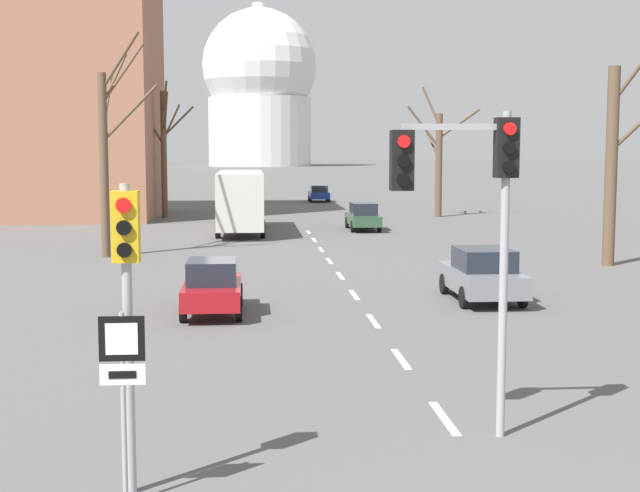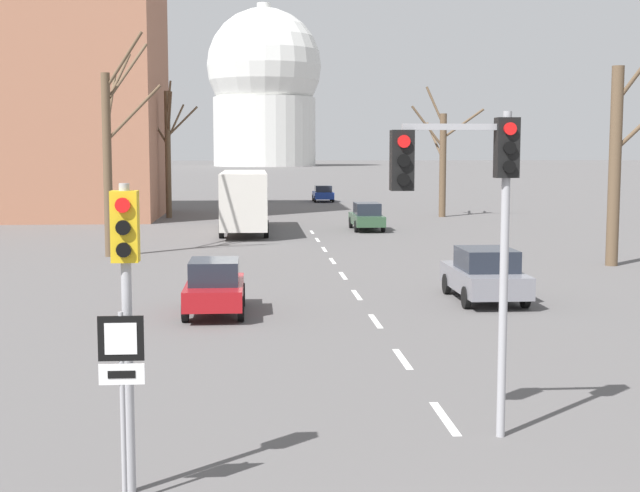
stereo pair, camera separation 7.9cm
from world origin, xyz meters
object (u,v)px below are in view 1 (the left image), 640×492
(sedan_near_right, at_px, (212,286))
(city_bus, at_px, (241,197))
(route_sign_post, at_px, (123,374))
(sedan_far_left, at_px, (244,192))
(sedan_far_right, at_px, (319,194))
(sedan_mid_centre, at_px, (482,274))
(traffic_signal_near_left, at_px, (127,278))
(traffic_signal_centre_tall, at_px, (470,192))
(sedan_near_left, at_px, (363,216))

(sedan_near_right, relative_size, city_bus, 0.36)
(sedan_near_right, distance_m, city_bus, 25.64)
(route_sign_post, xyz_separation_m, sedan_far_left, (1.25, 72.51, -0.96))
(sedan_far_left, xyz_separation_m, city_bus, (-0.04, -33.03, 1.23))
(route_sign_post, relative_size, sedan_far_right, 0.68)
(sedan_mid_centre, xyz_separation_m, sedan_far_left, (-7.72, 57.00, -0.02))
(sedan_far_right, bearing_deg, traffic_signal_near_left, -96.64)
(traffic_signal_near_left, relative_size, sedan_far_left, 0.95)
(traffic_signal_near_left, distance_m, sedan_far_right, 69.81)
(sedan_near_right, relative_size, sedan_mid_centre, 0.88)
(traffic_signal_near_left, distance_m, route_sign_post, 1.28)
(sedan_near_right, distance_m, sedan_mid_centre, 8.52)
(sedan_far_right, xyz_separation_m, city_bus, (-6.89, -30.22, 1.29))
(route_sign_post, distance_m, sedan_far_right, 70.18)
(traffic_signal_centre_tall, bearing_deg, traffic_signal_near_left, -159.08)
(traffic_signal_centre_tall, height_order, city_bus, traffic_signal_centre_tall)
(city_bus, bearing_deg, route_sign_post, -91.75)
(sedan_far_left, bearing_deg, route_sign_post, -90.99)
(city_bus, bearing_deg, sedan_far_left, 89.93)
(sedan_near_left, distance_m, sedan_far_right, 29.25)
(sedan_near_right, height_order, city_bus, city_bus)
(route_sign_post, distance_m, sedan_near_right, 13.92)
(traffic_signal_near_left, height_order, traffic_signal_centre_tall, traffic_signal_centre_tall)
(sedan_mid_centre, relative_size, city_bus, 0.41)
(traffic_signal_near_left, height_order, city_bus, traffic_signal_near_left)
(traffic_signal_near_left, bearing_deg, sedan_far_right, 83.36)
(traffic_signal_centre_tall, xyz_separation_m, route_sign_post, (-5.22, -2.39, -2.27))
(traffic_signal_near_left, bearing_deg, sedan_mid_centre, 59.40)
(city_bus, bearing_deg, sedan_far_right, 77.16)
(sedan_far_right, bearing_deg, city_bus, -102.84)
(route_sign_post, height_order, sedan_near_left, route_sign_post)
(sedan_far_left, distance_m, city_bus, 33.06)
(traffic_signal_centre_tall, bearing_deg, route_sign_post, -155.46)
(traffic_signal_centre_tall, bearing_deg, sedan_far_right, 87.56)
(traffic_signal_centre_tall, relative_size, sedan_mid_centre, 1.21)
(sedan_near_left, relative_size, sedan_near_right, 1.18)
(sedan_near_left, distance_m, city_bus, 7.37)
(sedan_mid_centre, bearing_deg, sedan_near_right, -168.87)
(sedan_near_right, height_order, sedan_far_left, sedan_near_right)
(sedan_near_left, distance_m, sedan_mid_centre, 24.94)
(sedan_near_left, relative_size, sedan_far_right, 1.20)
(traffic_signal_near_left, bearing_deg, sedan_near_right, 87.52)
(traffic_signal_centre_tall, distance_m, city_bus, 37.37)
(sedan_far_left, bearing_deg, sedan_mid_centre, -82.29)
(sedan_far_right, bearing_deg, sedan_mid_centre, -89.08)
(traffic_signal_centre_tall, height_order, sedan_far_right, traffic_signal_centre_tall)
(sedan_far_left, bearing_deg, sedan_far_right, -22.33)
(sedan_near_left, bearing_deg, route_sign_post, -101.74)
(sedan_mid_centre, bearing_deg, route_sign_post, -120.03)
(sedan_near_left, height_order, city_bus, city_bus)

